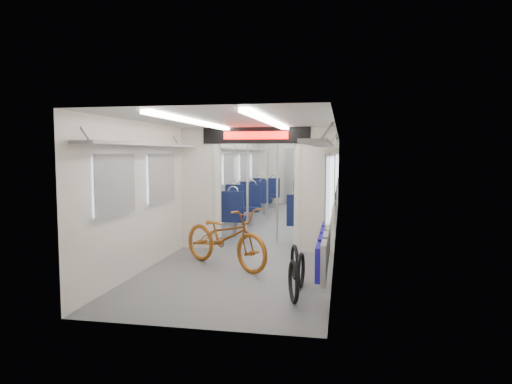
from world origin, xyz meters
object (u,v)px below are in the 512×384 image
(bike_hoop_a, at_px, (293,284))
(seat_bay_near_left, at_px, (234,207))
(seat_bay_near_right, at_px, (312,211))
(bicycle, at_px, (225,237))
(bike_hoop_b, at_px, (301,272))
(stanchion_near_left, at_px, (247,187))
(stanchion_far_left, at_px, (267,178))
(stanchion_far_right, at_px, (294,178))
(stanchion_near_right, at_px, (277,187))
(seat_bay_far_right, at_px, (320,195))
(seat_bay_far_left, at_px, (261,194))
(flip_bench, at_px, (324,248))
(bike_hoop_c, at_px, (295,264))

(bike_hoop_a, height_order, seat_bay_near_left, seat_bay_near_left)
(seat_bay_near_right, bearing_deg, bicycle, -110.80)
(bike_hoop_b, xyz_separation_m, stanchion_near_left, (-1.32, 2.78, 0.94))
(seat_bay_near_left, height_order, stanchion_far_left, stanchion_far_left)
(bike_hoop_b, relative_size, stanchion_far_right, 0.21)
(bicycle, height_order, seat_bay_near_left, seat_bay_near_left)
(bike_hoop_b, relative_size, stanchion_near_left, 0.21)
(bike_hoop_a, height_order, stanchion_far_right, stanchion_far_right)
(stanchion_far_left, bearing_deg, stanchion_near_right, -77.39)
(seat_bay_far_right, bearing_deg, stanchion_near_left, -103.57)
(bike_hoop_a, height_order, seat_bay_far_right, seat_bay_far_right)
(bike_hoop_a, height_order, stanchion_near_right, stanchion_near_right)
(seat_bay_near_left, bearing_deg, bicycle, -78.81)
(seat_bay_far_left, relative_size, stanchion_far_left, 0.90)
(stanchion_near_right, distance_m, stanchion_far_left, 3.33)
(bicycle, relative_size, stanchion_far_right, 0.81)
(stanchion_far_left, bearing_deg, bike_hoop_b, -76.56)
(stanchion_near_right, relative_size, stanchion_far_left, 1.00)
(seat_bay_near_left, bearing_deg, stanchion_far_right, 55.03)
(flip_bench, xyz_separation_m, bike_hoop_c, (-0.44, 0.47, -0.35))
(stanchion_near_left, xyz_separation_m, stanchion_far_left, (-0.14, 3.31, 0.00))
(bike_hoop_a, distance_m, seat_bay_far_left, 8.98)
(stanchion_near_left, bearing_deg, stanchion_near_right, 6.05)
(seat_bay_near_right, relative_size, stanchion_far_right, 0.90)
(seat_bay_near_right, relative_size, seat_bay_far_left, 1.01)
(flip_bench, xyz_separation_m, stanchion_far_right, (-1.05, 6.23, 0.57))
(stanchion_near_right, relative_size, stanchion_far_right, 1.00)
(seat_bay_far_left, bearing_deg, bike_hoop_a, -77.49)
(seat_bay_near_left, bearing_deg, bike_hoop_b, -65.55)
(flip_bench, height_order, stanchion_near_left, stanchion_near_left)
(stanchion_near_left, bearing_deg, seat_bay_near_left, 112.76)
(seat_bay_near_left, height_order, seat_bay_far_right, seat_bay_far_right)
(bicycle, bearing_deg, seat_bay_near_right, 12.54)
(bike_hoop_c, relative_size, stanchion_far_left, 0.22)
(stanchion_near_right, bearing_deg, stanchion_far_left, 102.61)
(bike_hoop_b, height_order, seat_bay_near_right, seat_bay_near_right)
(bike_hoop_a, relative_size, stanchion_far_left, 0.23)
(seat_bay_near_left, distance_m, seat_bay_near_right, 1.89)
(stanchion_near_right, bearing_deg, seat_bay_near_right, 62.34)
(bicycle, xyz_separation_m, seat_bay_far_left, (-0.68, 7.18, 0.05))
(seat_bay_near_left, distance_m, stanchion_near_right, 2.04)
(bicycle, bearing_deg, stanchion_near_left, 34.12)
(stanchion_near_right, height_order, stanchion_far_right, same)
(flip_bench, distance_m, seat_bay_far_right, 7.95)
(flip_bench, relative_size, bike_hoop_a, 3.87)
(flip_bench, height_order, seat_bay_far_right, seat_bay_far_right)
(seat_bay_near_left, bearing_deg, stanchion_near_right, -50.26)
(stanchion_near_right, bearing_deg, stanchion_far_right, 90.08)
(bike_hoop_c, distance_m, stanchion_far_right, 5.86)
(seat_bay_far_left, height_order, seat_bay_far_right, seat_bay_far_right)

